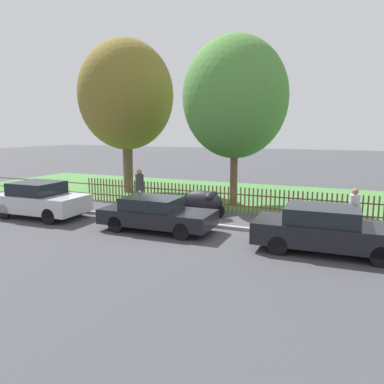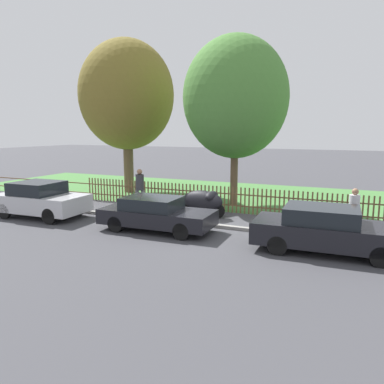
% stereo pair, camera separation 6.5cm
% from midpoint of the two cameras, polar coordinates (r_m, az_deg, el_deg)
% --- Properties ---
extents(ground_plane, '(120.00, 120.00, 0.00)m').
position_cam_midpoint_polar(ground_plane, '(13.98, 0.75, -5.22)').
color(ground_plane, '#424247').
extents(kerb_stone, '(34.19, 0.20, 0.12)m').
position_cam_midpoint_polar(kerb_stone, '(14.05, 0.91, -4.89)').
color(kerb_stone, gray).
rests_on(kerb_stone, ground).
extents(grass_strip, '(34.19, 8.98, 0.01)m').
position_cam_midpoint_polar(grass_strip, '(20.69, 8.65, -0.52)').
color(grass_strip, '#477F3D').
rests_on(grass_strip, ground).
extents(park_fence, '(34.19, 0.05, 1.13)m').
position_cam_midpoint_polar(park_fence, '(16.38, 4.55, -1.06)').
color(park_fence, brown).
rests_on(park_fence, ground).
extents(parked_car_silver_hatchback, '(3.77, 1.95, 1.45)m').
position_cam_midpoint_polar(parked_car_silver_hatchback, '(16.49, -22.19, -1.06)').
color(parked_car_silver_hatchback, '#BCBCC1').
rests_on(parked_car_silver_hatchback, ground).
extents(parked_car_black_saloon, '(4.10, 1.77, 1.20)m').
position_cam_midpoint_polar(parked_car_black_saloon, '(13.31, -5.64, -3.29)').
color(parked_car_black_saloon, black).
rests_on(parked_car_black_saloon, ground).
extents(parked_car_navy_estate, '(4.35, 1.93, 1.34)m').
position_cam_midpoint_polar(parked_car_navy_estate, '(11.61, 19.77, -5.37)').
color(parked_car_navy_estate, black).
rests_on(parked_car_navy_estate, ground).
extents(covered_motorcycle, '(1.96, 0.93, 1.09)m').
position_cam_midpoint_polar(covered_motorcycle, '(15.35, 1.63, -1.33)').
color(covered_motorcycle, black).
rests_on(covered_motorcycle, ground).
extents(tree_nearest_kerb, '(5.27, 5.27, 8.50)m').
position_cam_midpoint_polar(tree_nearest_kerb, '(21.78, -10.10, 14.30)').
color(tree_nearest_kerb, brown).
rests_on(tree_nearest_kerb, ground).
extents(tree_behind_motorcycle, '(4.83, 4.83, 7.79)m').
position_cam_midpoint_polar(tree_behind_motorcycle, '(17.77, 6.49, 14.09)').
color(tree_behind_motorcycle, brown).
rests_on(tree_behind_motorcycle, ground).
extents(pedestrian_near_fence, '(0.47, 0.47, 1.65)m').
position_cam_midpoint_polar(pedestrian_near_fence, '(13.46, 23.32, -2.50)').
color(pedestrian_near_fence, '#2D3351').
rests_on(pedestrian_near_fence, ground).
extents(pedestrian_by_lamp, '(0.46, 0.46, 1.82)m').
position_cam_midpoint_polar(pedestrian_by_lamp, '(16.88, -8.09, 0.80)').
color(pedestrian_by_lamp, slate).
rests_on(pedestrian_by_lamp, ground).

